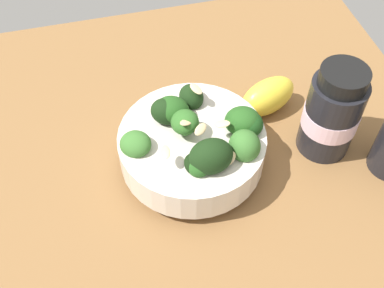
# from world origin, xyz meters

# --- Properties ---
(ground_plane) EXTENTS (0.58, 0.58, 0.04)m
(ground_plane) POSITION_xyz_m (0.00, 0.00, -0.02)
(ground_plane) COLOR brown
(bowl_of_broccoli) EXTENTS (0.17, 0.19, 0.10)m
(bowl_of_broccoli) POSITION_xyz_m (0.03, -0.04, 0.04)
(bowl_of_broccoli) COLOR silver
(bowl_of_broccoli) RESTS_ON ground_plane
(lemon_wedge) EXTENTS (0.07, 0.09, 0.05)m
(lemon_wedge) POSITION_xyz_m (-0.03, 0.08, 0.03)
(lemon_wedge) COLOR yellow
(lemon_wedge) RESTS_ON ground_plane
(bottle_short) EXTENTS (0.07, 0.07, 0.13)m
(bottle_short) POSITION_xyz_m (0.04, 0.13, 0.06)
(bottle_short) COLOR black
(bottle_short) RESTS_ON ground_plane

